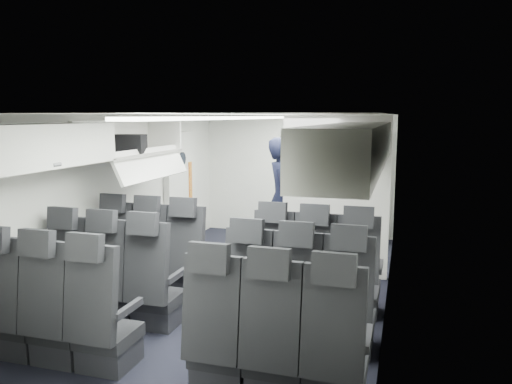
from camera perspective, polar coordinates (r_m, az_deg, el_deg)
The scene contains 14 objects.
cabin_shell at distance 6.12m, azimuth -1.07°, elevation -0.78°, with size 3.41×6.01×2.16m.
seat_row_front at distance 5.79m, azimuth -2.68°, elevation -8.67°, with size 3.33×0.56×1.24m.
seat_row_mid at distance 5.00m, azimuth -6.17°, elevation -11.58°, with size 3.33×0.56×1.24m.
seat_row_rear at distance 4.25m, azimuth -11.05°, elevation -15.49°, with size 3.33×0.56×1.24m.
overhead_bin_left_rear at distance 4.96m, azimuth -24.23°, elevation 4.79°, with size 0.53×1.80×0.40m.
overhead_bin_left_front_open at distance 6.42m, azimuth -14.20°, elevation 4.91°, with size 0.64×1.70×0.72m.
overhead_bin_right_rear at distance 3.78m, azimuth 9.95°, elevation 4.43°, with size 0.53×1.80×0.40m.
overhead_bin_right_front at distance 5.52m, azimuth 12.13°, elevation 5.68°, with size 0.53×1.70×0.40m.
bulkhead_partition at distance 6.69m, azimuth 9.06°, elevation -0.50°, with size 1.40×0.15×2.13m.
galley_unit at distance 8.60m, azimuth 10.56°, elevation 0.65°, with size 0.85×0.52×1.90m.
boarding_door at distance 8.17m, azimuth -8.72°, elevation 0.32°, with size 0.12×1.27×1.86m.
flight_attendant at distance 7.51m, azimuth 2.92°, elevation -0.68°, with size 0.66×0.44×1.82m, color black.
carry_on_bag at distance 6.28m, azimuth -14.35°, elevation 5.32°, with size 0.39×0.27×0.23m, color black.
papers at distance 7.40m, azimuth 4.27°, elevation 0.39°, with size 0.20×0.02×0.14m, color white.
Camera 1 is at (1.84, -5.75, 2.13)m, focal length 35.00 mm.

